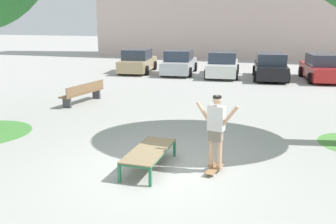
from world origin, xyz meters
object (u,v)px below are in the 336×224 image
skateboard (215,168)px  skater (216,127)px  car_tan (138,62)px  car_silver (179,63)px  skate_box (149,151)px  park_bench (83,92)px  car_white (223,65)px  car_black (270,67)px  car_red (322,68)px

skateboard → skater: size_ratio=0.49×
car_tan → car_silver: 2.80m
skateboard → skater: bearing=79.1°
skater → skateboard: bearing=-100.9°
skate_box → park_bench: 7.57m
skateboard → car_silver: size_ratio=0.19×
car_silver → skater: bearing=-71.7°
car_white → car_black: (2.80, -0.18, 0.00)m
car_red → park_bench: (-9.99, -9.15, -0.24)m
skateboard → park_bench: park_bench is taller
car_white → park_bench: bearing=-115.9°
skater → park_bench: bearing=139.8°
car_tan → car_black: 8.41m
car_black → car_red: same height
skate_box → car_silver: 15.37m
car_red → car_white: bearing=-178.7°
car_tan → car_white: size_ratio=1.01×
skate_box → car_white: car_white is taller
skateboard → skate_box: bearing=-170.8°
skate_box → car_tan: (-6.17, 14.95, 0.28)m
skater → car_white: size_ratio=0.39×
car_white → car_red: 5.61m
skate_box → car_silver: bearing=102.7°
car_tan → car_silver: same height
car_white → skateboard: bearing=-81.8°
car_white → park_bench: 10.03m
skate_box → park_bench: (-4.96, 5.71, 0.03)m
car_red → car_black: bearing=-173.7°
car_silver → car_white: (2.80, -0.26, 0.00)m
park_bench → car_black: bearing=50.9°
skate_box → skateboard: bearing=9.2°
skater → car_red: (3.52, 14.62, -0.38)m
skateboard → car_silver: 15.55m
car_white → car_red: size_ratio=0.99×
car_white → car_black: same height
car_red → park_bench: 13.55m
skateboard → car_tan: 16.60m
skateboard → car_white: bearing=98.2°
car_white → car_red: same height
skateboard → park_bench: size_ratio=0.34×
skate_box → skateboard: 1.56m
park_bench → car_silver: bearing=80.3°
skate_box → park_bench: park_bench is taller
skateboard → car_tan: bearing=117.6°
car_tan → car_white: same height
skater → car_red: 15.04m
skate_box → car_black: 14.72m
skater → park_bench: skater is taller
car_red → skate_box: bearing=-108.7°
skate_box → car_tan: size_ratio=0.43×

